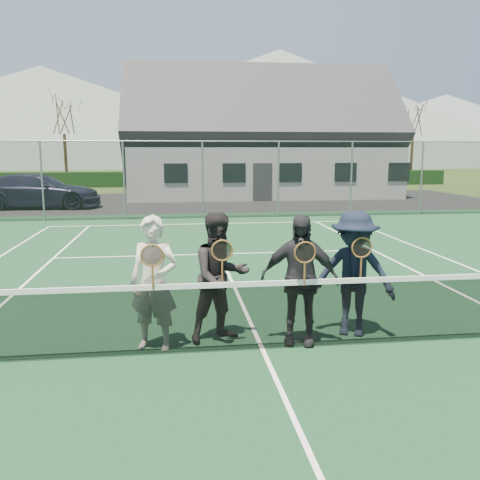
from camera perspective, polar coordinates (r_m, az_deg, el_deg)
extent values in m
plane|color=#324A1A|center=(26.50, -4.98, 4.25)|extent=(220.00, 220.00, 0.00)
cube|color=#14381E|center=(6.96, 2.52, -12.25)|extent=(30.00, 30.00, 0.02)
cube|color=black|center=(26.63, -13.63, 4.05)|extent=(40.00, 12.00, 0.01)
cube|color=black|center=(38.42, -5.80, 6.84)|extent=(40.00, 1.20, 1.10)
cone|color=#506055|center=(104.31, -21.23, 12.86)|extent=(110.00, 110.00, 18.00)
cone|color=#53645A|center=(103.86, 4.45, 14.61)|extent=(120.00, 120.00, 22.00)
cone|color=#53645C|center=(115.93, 21.97, 11.47)|extent=(90.00, 90.00, 14.00)
imported|color=black|center=(25.30, -21.65, 5.13)|extent=(5.62, 2.51, 1.60)
cube|color=white|center=(18.45, -3.86, 1.83)|extent=(10.97, 0.06, 0.01)
cube|color=white|center=(13.06, -2.33, -1.57)|extent=(8.23, 0.06, 0.01)
cube|color=white|center=(6.96, 2.52, -12.14)|extent=(0.06, 12.80, 0.01)
cube|color=black|center=(6.80, 2.55, -8.58)|extent=(11.60, 0.02, 0.88)
cube|color=white|center=(6.67, 2.58, -4.92)|extent=(11.60, 0.03, 0.07)
cylinder|color=slate|center=(20.47, -21.33, 6.13)|extent=(0.07, 0.07, 3.00)
cylinder|color=slate|center=(19.97, -12.89, 6.48)|extent=(0.07, 0.07, 3.00)
cylinder|color=slate|center=(19.91, -4.21, 6.69)|extent=(0.07, 0.07, 3.00)
cylinder|color=slate|center=(20.30, 4.33, 6.75)|extent=(0.07, 0.07, 3.00)
cylinder|color=slate|center=(21.12, 12.38, 6.68)|extent=(0.07, 0.07, 3.00)
cylinder|color=slate|center=(22.31, 19.70, 6.49)|extent=(0.07, 0.07, 3.00)
cube|color=black|center=(19.91, -4.21, 6.69)|extent=(30.00, 0.03, 3.00)
cylinder|color=slate|center=(19.88, -4.27, 11.01)|extent=(30.00, 0.04, 0.04)
cube|color=silver|center=(30.80, 2.16, 7.70)|extent=(15.00, 8.00, 2.80)
pyramid|color=#2D2D33|center=(30.92, 2.22, 15.59)|extent=(15.60, 8.20, 4.10)
cube|color=#2D2D33|center=(26.78, 2.54, 6.49)|extent=(1.00, 0.06, 2.00)
cube|color=black|center=(26.35, -7.22, 7.45)|extent=(1.20, 0.06, 1.00)
cube|color=black|center=(26.54, -0.68, 7.54)|extent=(1.20, 0.06, 1.00)
cube|color=black|center=(27.05, 5.70, 7.54)|extent=(1.20, 0.06, 1.00)
cube|color=black|center=(27.89, 11.77, 7.46)|extent=(1.20, 0.06, 1.00)
cube|color=black|center=(29.01, 17.42, 7.30)|extent=(1.20, 0.06, 1.00)
cylinder|color=#362613|center=(40.13, -18.98, 8.46)|extent=(0.22, 0.22, 3.85)
cylinder|color=#3D2216|center=(39.48, -2.94, 8.96)|extent=(0.22, 0.22, 3.85)
cylinder|color=#361F13|center=(41.48, 11.13, 8.84)|extent=(0.22, 0.22, 3.85)
cylinder|color=#362613|center=(43.76, 18.69, 8.56)|extent=(0.22, 0.22, 3.85)
imported|color=beige|center=(6.81, -9.65, -4.82)|extent=(0.76, 0.61, 1.80)
torus|color=brown|center=(6.45, -9.85, -1.73)|extent=(0.29, 0.02, 0.29)
cylinder|color=black|center=(6.45, -9.85, -1.73)|extent=(0.25, 0.00, 0.25)
cylinder|color=brown|center=(6.52, -9.78, -4.14)|extent=(0.03, 0.03, 0.32)
imported|color=black|center=(7.04, -2.21, -4.19)|extent=(1.06, 0.94, 1.80)
torus|color=brown|center=(6.69, -2.02, -1.18)|extent=(0.29, 0.02, 0.29)
cylinder|color=black|center=(6.69, -2.02, -1.18)|extent=(0.25, 0.00, 0.25)
cylinder|color=brown|center=(6.75, -2.01, -3.51)|extent=(0.03, 0.03, 0.32)
imported|color=black|center=(6.96, 6.67, -4.43)|extent=(1.14, 0.73, 1.80)
torus|color=brown|center=(6.61, 7.31, -1.39)|extent=(0.29, 0.02, 0.29)
cylinder|color=black|center=(6.61, 7.31, -1.39)|extent=(0.25, 0.00, 0.25)
cylinder|color=brown|center=(6.67, 7.26, -3.75)|extent=(0.03, 0.03, 0.32)
imported|color=black|center=(7.41, 12.64, -3.71)|extent=(1.33, 1.09, 1.80)
torus|color=brown|center=(7.07, 13.51, -0.84)|extent=(0.29, 0.02, 0.29)
cylinder|color=black|center=(7.07, 13.51, -0.84)|extent=(0.25, 0.00, 0.25)
cylinder|color=brown|center=(7.13, 13.42, -3.05)|extent=(0.03, 0.03, 0.32)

